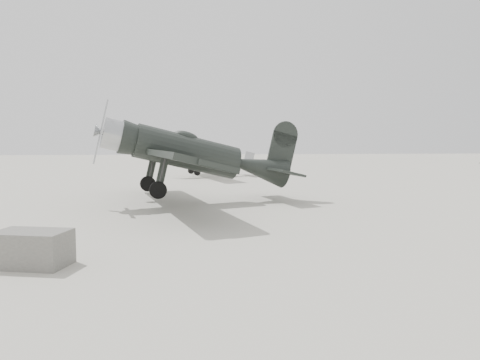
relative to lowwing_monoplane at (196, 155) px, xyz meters
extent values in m
plane|color=#A29E8F|center=(-0.35, -7.75, -2.33)|extent=(160.00, 160.00, 0.00)
cylinder|color=black|center=(-0.44, -0.10, 0.08)|extent=(5.18, 2.66, 1.57)
cone|color=black|center=(3.18, 0.74, 0.14)|extent=(3.18, 2.09, 1.46)
cylinder|color=#AAACAF|center=(-3.78, -0.88, 0.08)|extent=(1.30, 1.59, 1.39)
cone|color=#AAACAF|center=(-4.43, -1.03, 0.08)|extent=(0.53, 0.70, 0.63)
cube|color=#AAACAF|center=(-4.36, -1.02, 0.08)|extent=(0.11, 0.21, 2.92)
ellipsoid|color=black|center=(-0.65, -0.15, 0.78)|extent=(1.38, 1.03, 0.52)
cube|color=black|center=(-1.20, -0.28, -0.31)|extent=(5.36, 13.68, 0.25)
cube|color=black|center=(4.06, 0.95, 0.19)|extent=(2.28, 4.88, 0.11)
cube|color=black|center=(4.22, 0.98, 1.15)|extent=(1.34, 0.42, 2.02)
cylinder|color=black|center=(-1.30, -1.86, -1.85)|extent=(0.79, 0.35, 0.76)
cylinder|color=black|center=(-1.98, 1.10, -1.85)|extent=(0.79, 0.35, 0.76)
cylinder|color=#333333|center=(-1.30, -1.86, -1.10)|extent=(0.15, 0.15, 1.57)
cylinder|color=#333333|center=(-1.98, 1.10, -1.10)|extent=(0.15, 0.15, 1.57)
cylinder|color=black|center=(4.33, 1.01, -0.35)|extent=(0.26, 0.14, 0.25)
cylinder|color=gray|center=(1.06, 15.86, -0.69)|extent=(4.83, 2.12, 1.00)
cone|color=gray|center=(4.14, 16.63, -0.69)|extent=(1.81, 1.28, 0.91)
cone|color=gray|center=(-1.50, 15.22, -0.69)|extent=(0.76, 1.05, 0.94)
cube|color=gray|center=(-1.85, 15.13, -0.69)|extent=(0.07, 0.13, 2.00)
cube|color=gray|center=(0.70, 15.77, -0.13)|extent=(4.10, 10.11, 0.16)
cube|color=gray|center=(4.58, 16.74, -0.65)|extent=(1.54, 3.20, 0.07)
cube|color=gray|center=(4.67, 16.76, -0.06)|extent=(0.81, 0.27, 1.18)
cylinder|color=black|center=(0.60, 14.71, -2.07)|extent=(0.52, 0.25, 0.51)
cylinder|color=black|center=(0.11, 16.65, -2.07)|extent=(0.52, 0.25, 0.51)
cylinder|color=#333333|center=(0.60, 14.71, -1.56)|extent=(0.10, 0.10, 1.09)
cylinder|color=#333333|center=(0.11, 16.65, -1.56)|extent=(0.10, 0.10, 1.09)
cylinder|color=black|center=(4.76, 16.78, -0.97)|extent=(0.17, 0.10, 0.16)
cube|color=#5F5D58|center=(-4.17, -10.81, -1.89)|extent=(1.95, 1.48, 0.87)
camera|label=1|loc=(-0.36, -22.43, 0.75)|focal=35.00mm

